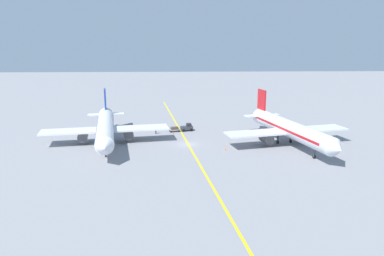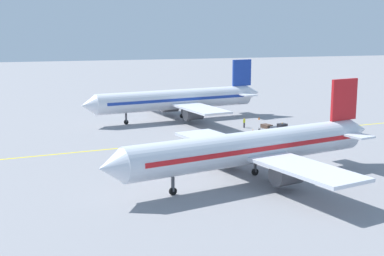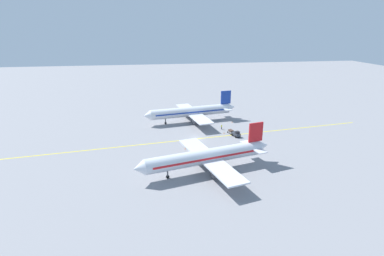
% 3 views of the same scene
% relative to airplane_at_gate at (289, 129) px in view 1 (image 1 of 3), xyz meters
% --- Properties ---
extents(ground_plane, '(400.00, 400.00, 0.00)m').
position_rel_airplane_at_gate_xyz_m(ground_plane, '(21.94, -1.41, -3.71)').
color(ground_plane, gray).
extents(apron_yellow_centreline, '(15.27, 119.12, 0.01)m').
position_rel_airplane_at_gate_xyz_m(apron_yellow_centreline, '(21.94, -1.41, -3.71)').
color(apron_yellow_centreline, yellow).
rests_on(apron_yellow_centreline, ground).
extents(airplane_at_gate, '(28.44, 35.17, 10.60)m').
position_rel_airplane_at_gate_xyz_m(airplane_at_gate, '(0.00, 0.00, 0.00)').
color(airplane_at_gate, silver).
rests_on(airplane_at_gate, ground).
extents(airplane_adjacent_stand, '(28.48, 35.44, 10.60)m').
position_rel_airplane_at_gate_xyz_m(airplane_adjacent_stand, '(40.25, -2.84, 0.00)').
color(airplane_adjacent_stand, silver).
rests_on(airplane_adjacent_stand, ground).
extents(baggage_tug_dark, '(3.28, 2.36, 2.11)m').
position_rel_airplane_at_gate_xyz_m(baggage_tug_dark, '(21.84, -14.22, -2.81)').
color(baggage_tug_dark, '#333842').
rests_on(baggage_tug_dark, ground).
extents(baggage_cart_trailing, '(2.87, 2.01, 1.24)m').
position_rel_airplane_at_gate_xyz_m(baggage_cart_trailing, '(25.03, -13.39, -2.95)').
color(baggage_cart_trailing, gray).
rests_on(baggage_cart_trailing, ground).
extents(ground_crew_worker, '(0.42, 0.46, 1.68)m').
position_rel_airplane_at_gate_xyz_m(ground_crew_worker, '(29.63, -11.41, -2.80)').
color(ground_crew_worker, '#23232D').
rests_on(ground_crew_worker, ground).
extents(traffic_cone_near_nose, '(0.32, 0.32, 0.55)m').
position_rel_airplane_at_gate_xyz_m(traffic_cone_near_nose, '(25.39, -11.16, -3.43)').
color(traffic_cone_near_nose, orange).
rests_on(traffic_cone_near_nose, ground).
extents(traffic_cone_mid_apron, '(0.32, 0.32, 0.55)m').
position_rel_airplane_at_gate_xyz_m(traffic_cone_mid_apron, '(22.27, -15.80, -3.43)').
color(traffic_cone_mid_apron, orange).
rests_on(traffic_cone_mid_apron, ground).
extents(traffic_cone_by_wingtip, '(0.32, 0.32, 0.55)m').
position_rel_airplane_at_gate_xyz_m(traffic_cone_by_wingtip, '(14.26, 3.34, -3.43)').
color(traffic_cone_by_wingtip, orange).
rests_on(traffic_cone_by_wingtip, ground).
extents(traffic_cone_far_edge, '(0.32, 0.32, 0.55)m').
position_rel_airplane_at_gate_xyz_m(traffic_cone_far_edge, '(36.22, -17.14, -3.43)').
color(traffic_cone_far_edge, orange).
rests_on(traffic_cone_far_edge, ground).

